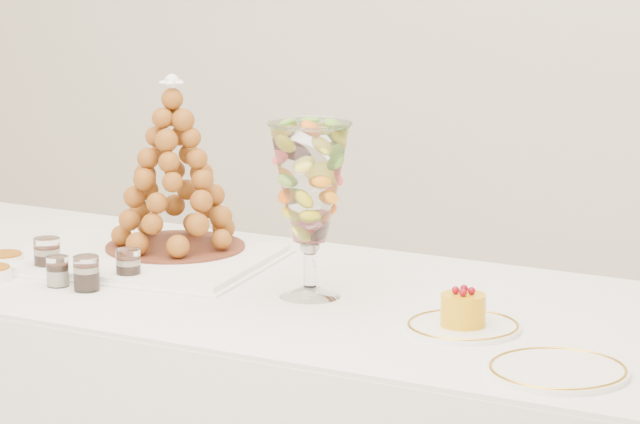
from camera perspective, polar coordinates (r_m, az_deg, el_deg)
The scene contains 12 objects.
lace_tray at distance 3.43m, azimuth -6.77°, elevation -1.75°, with size 0.56×0.42×0.02m, color white.
macaron_vase at distance 3.08m, azimuth -0.39°, elevation 1.04°, with size 0.17×0.17×0.36m.
cake_plate at distance 2.91m, azimuth 5.41°, elevation -4.34°, with size 0.22×0.22×0.01m, color white.
spare_plate at distance 2.67m, azimuth 8.94°, elevation -5.93°, with size 0.25×0.25×0.01m, color white.
verrine_a at distance 3.36m, azimuth -10.23°, elevation -1.62°, with size 0.06×0.06×0.08m, color white.
verrine_b at distance 3.25m, azimuth -8.77°, elevation -2.17°, with size 0.05×0.05×0.06m, color white.
verrine_c at distance 3.26m, azimuth -7.23°, elevation -2.02°, with size 0.05×0.05×0.07m, color white.
verrine_d at distance 3.25m, azimuth -9.85°, elevation -2.21°, with size 0.05×0.05×0.06m, color white.
verrine_e at distance 3.20m, azimuth -8.79°, elevation -2.30°, with size 0.05×0.05×0.07m, color white.
ramekin_back at distance 3.44m, azimuth -11.81°, elevation -1.81°, with size 0.09×0.09×0.03m, color white.
croquembouche at distance 3.44m, azimuth -5.53°, elevation 1.79°, with size 0.32×0.32×0.40m.
mousse_cake at distance 2.90m, azimuth 5.41°, elevation -3.66°, with size 0.09×0.09×0.08m.
Camera 1 is at (1.38, -2.49, 1.64)m, focal length 85.00 mm.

